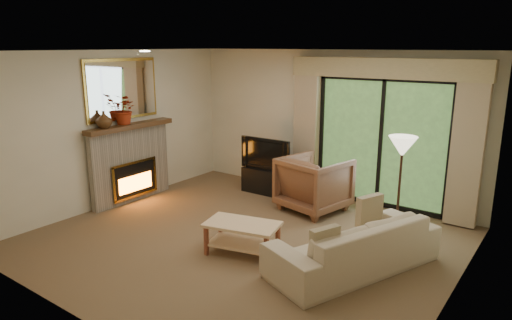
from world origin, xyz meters
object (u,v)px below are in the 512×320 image
Objects in this scene: coffee_table at (242,238)px; media_console at (268,181)px; sofa at (354,244)px; armchair at (314,184)px.

media_console is at bearing 103.22° from coffee_table.
armchair is at bearing -115.78° from sofa.
armchair is (1.14, -0.31, 0.22)m from media_console.
media_console is 2.60m from coffee_table.
sofa is 2.31× the size of coffee_table.
media_console is at bearing -3.20° from armchair.
armchair is at bearing -16.52° from media_console.
armchair is 1.05× the size of coffee_table.
sofa reaches higher than media_console.
media_console is 0.93× the size of armchair.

